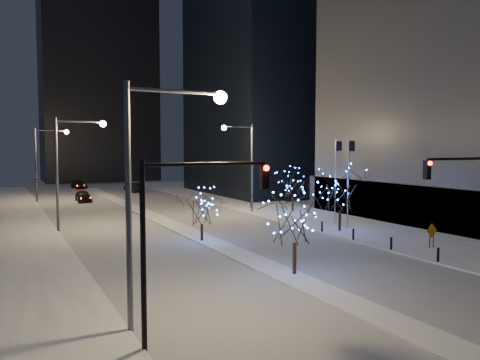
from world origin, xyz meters
TOP-DOWN VIEW (x-y plane):
  - ground at (0.00, 0.00)m, footprint 160.00×160.00m
  - road at (0.00, 35.00)m, footprint 20.00×130.00m
  - median at (0.00, 30.00)m, footprint 2.00×80.00m
  - east_sidewalk at (15.00, 20.00)m, footprint 10.00×90.00m
  - west_sidewalk at (-14.00, 20.00)m, footprint 8.00×90.00m
  - horizon_block at (6.00, 92.00)m, footprint 24.00×14.00m
  - street_lamp_w_near at (-8.94, 2.00)m, footprint 4.40×0.56m
  - street_lamp_w_mid at (-8.94, 27.00)m, footprint 4.40×0.56m
  - street_lamp_w_far at (-8.94, 52.00)m, footprint 4.40×0.56m
  - street_lamp_east at (10.08, 30.00)m, footprint 3.90×0.56m
  - traffic_signal_west at (-8.44, -0.00)m, footprint 5.26×0.43m
  - traffic_signal_east at (8.94, 1.00)m, footprint 5.26×0.43m
  - flagpoles at (13.37, 17.25)m, footprint 1.35×2.60m
  - bollards at (10.20, 10.00)m, footprint 0.16×12.16m
  - car_near at (-4.31, 50.01)m, footprint 1.87×4.53m
  - car_mid at (5.41, 60.66)m, footprint 2.29×4.84m
  - car_far at (-1.67, 71.50)m, footprint 2.59×5.01m
  - holiday_tree_median_near at (0.50, 5.89)m, footprint 4.76×4.76m
  - holiday_tree_median_far at (-0.50, 17.26)m, footprint 4.08×4.08m
  - holiday_tree_plaza_near at (11.85, 15.67)m, footprint 5.57×5.57m
  - holiday_tree_plaza_far at (15.25, 28.09)m, footprint 5.53×5.53m
  - construction_sign at (13.27, 7.11)m, footprint 1.09×0.12m

SIDE VIEW (x-z plane):
  - ground at x=0.00m, z-range 0.00..0.00m
  - road at x=0.00m, z-range 0.00..0.02m
  - median at x=0.00m, z-range 0.00..0.15m
  - east_sidewalk at x=15.00m, z-range 0.00..0.15m
  - west_sidewalk at x=-14.00m, z-range 0.00..0.15m
  - bollards at x=10.20m, z-range 0.15..1.05m
  - car_far at x=-1.67m, z-range 0.00..1.39m
  - car_mid at x=5.41m, z-range 0.00..1.53m
  - car_near at x=-4.31m, z-range 0.00..1.54m
  - construction_sign at x=13.27m, z-range 0.33..2.14m
  - holiday_tree_median_far at x=-0.50m, z-range 0.67..4.65m
  - holiday_tree_plaza_far at x=15.25m, z-range 0.78..5.86m
  - holiday_tree_median_near at x=0.50m, z-range 0.90..6.05m
  - holiday_tree_plaza_near at x=11.85m, z-range 0.86..6.60m
  - traffic_signal_west at x=-8.44m, z-range 1.26..8.26m
  - traffic_signal_east at x=8.94m, z-range 1.26..8.26m
  - flagpoles at x=13.37m, z-range 0.80..8.80m
  - street_lamp_east at x=10.08m, z-range 1.45..11.45m
  - street_lamp_w_near at x=-8.94m, z-range 1.50..11.50m
  - street_lamp_w_mid at x=-8.94m, z-range 1.50..11.50m
  - street_lamp_w_far at x=-8.94m, z-range 1.50..11.50m
  - horizon_block at x=6.00m, z-range 0.00..42.00m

